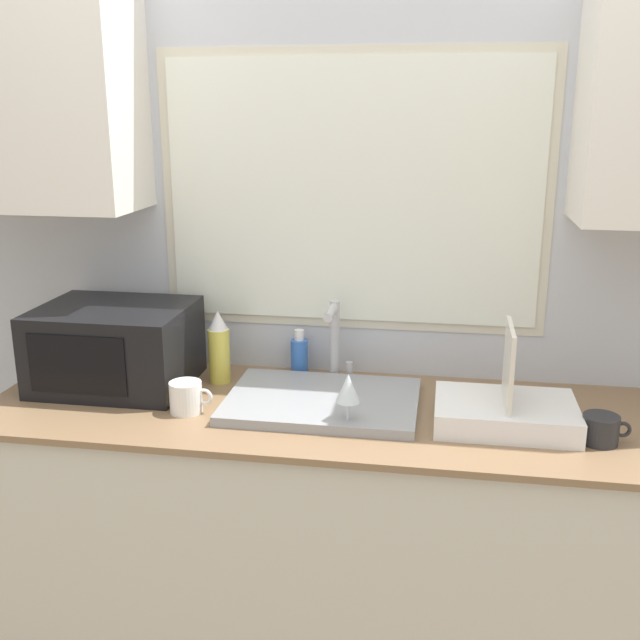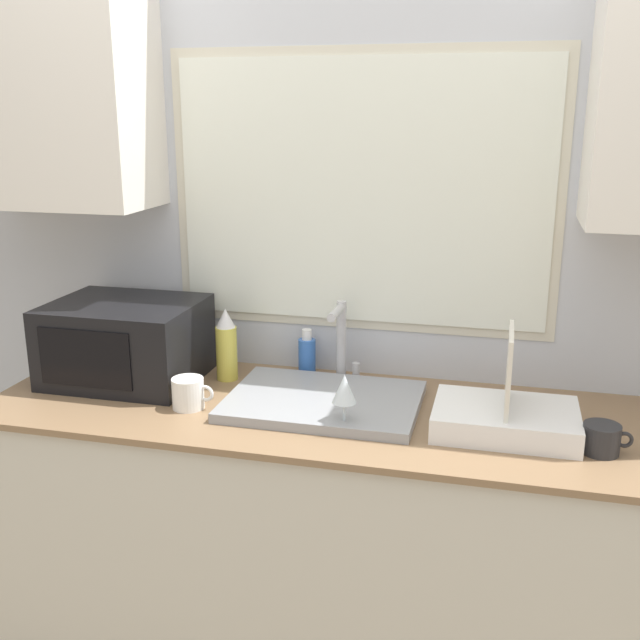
{
  "view_description": "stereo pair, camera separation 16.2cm",
  "coord_description": "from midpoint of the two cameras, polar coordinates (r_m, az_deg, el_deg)",
  "views": [
    {
      "loc": [
        0.3,
        -1.71,
        1.8
      ],
      "look_at": [
        -0.04,
        0.29,
        1.22
      ],
      "focal_mm": 42.0,
      "sensor_mm": 36.0,
      "label": 1
    },
    {
      "loc": [
        0.46,
        -1.68,
        1.8
      ],
      "look_at": [
        -0.04,
        0.29,
        1.22
      ],
      "focal_mm": 42.0,
      "sensor_mm": 36.0,
      "label": 2
    }
  ],
  "objects": [
    {
      "name": "wine_glass",
      "position": [
        2.05,
        4.15,
        -5.41
      ],
      "size": [
        0.07,
        0.07,
        0.16
      ],
      "color": "silver",
      "rests_on": "countertop"
    },
    {
      "name": "faucet",
      "position": [
        2.4,
        3.57,
        -1.26
      ],
      "size": [
        0.08,
        0.16,
        0.26
      ],
      "color": "#B7B7BC",
      "rests_on": "countertop"
    },
    {
      "name": "sink_basin",
      "position": [
        2.25,
        2.36,
        -6.24
      ],
      "size": [
        0.57,
        0.42,
        0.03
      ],
      "color": "gray",
      "rests_on": "countertop"
    },
    {
      "name": "mug_near_sink",
      "position": [
        2.24,
        -7.94,
        -5.57
      ],
      "size": [
        0.13,
        0.09,
        0.09
      ],
      "color": "white",
      "rests_on": "countertop"
    },
    {
      "name": "countertop",
      "position": [
        2.45,
        3.13,
        -16.92
      ],
      "size": [
        2.1,
        0.69,
        0.94
      ],
      "color": "beige",
      "rests_on": "ground_plane"
    },
    {
      "name": "wall_back",
      "position": [
        2.4,
        4.94,
        6.9
      ],
      "size": [
        6.0,
        0.38,
        2.6
      ],
      "color": "silver",
      "rests_on": "ground_plane"
    },
    {
      "name": "dish_rack",
      "position": [
        2.15,
        16.09,
        -7.08
      ],
      "size": [
        0.39,
        0.28,
        0.29
      ],
      "color": "white",
      "rests_on": "countertop"
    },
    {
      "name": "mug_by_rack",
      "position": [
        2.11,
        22.79,
        -8.39
      ],
      "size": [
        0.13,
        0.1,
        0.08
      ],
      "color": "#262628",
      "rests_on": "countertop"
    },
    {
      "name": "microwave",
      "position": [
        2.49,
        -12.78,
        -1.61
      ],
      "size": [
        0.47,
        0.39,
        0.26
      ],
      "color": "black",
      "rests_on": "countertop"
    },
    {
      "name": "spray_bottle",
      "position": [
        2.44,
        -5.26,
        -1.97
      ],
      "size": [
        0.07,
        0.07,
        0.24
      ],
      "color": "#D8CC4C",
      "rests_on": "countertop"
    },
    {
      "name": "soap_bottle",
      "position": [
        2.49,
        0.87,
        -2.72
      ],
      "size": [
        0.06,
        0.06,
        0.16
      ],
      "color": "blue",
      "rests_on": "countertop"
    }
  ]
}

